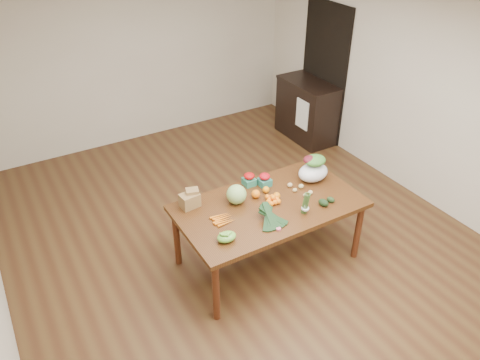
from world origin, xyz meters
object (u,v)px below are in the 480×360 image
cabinet (307,110)px  cabbage (236,194)px  paper_bag (190,199)px  kale_bunch (273,217)px  mandarin_cluster (273,199)px  asparagus_bundle (306,203)px  dining_table (268,233)px  salad_bag (313,169)px

cabinet → cabbage: cabbage is taller
paper_bag → kale_bunch: (0.56, -0.67, -0.01)m
cabinet → cabbage: size_ratio=4.96×
mandarin_cluster → asparagus_bundle: 0.37m
mandarin_cluster → kale_bunch: size_ratio=0.45×
dining_table → cabinet: (2.14, 2.14, 0.10)m
paper_bag → kale_bunch: paper_bag is taller
mandarin_cluster → asparagus_bundle: asparagus_bundle is taller
cabinet → mandarin_cluster: size_ratio=5.67×
kale_bunch → salad_bag: bearing=28.0°
cabbage → asparagus_bundle: bearing=-45.8°
cabinet → mandarin_cluster: (-2.09, -2.12, 0.32)m
cabinet → paper_bag: 3.37m
cabinet → mandarin_cluster: bearing=-134.5°
cabbage → paper_bag: bearing=157.1°
kale_bunch → dining_table: bearing=62.0°
paper_bag → salad_bag: size_ratio=0.72×
cabbage → mandarin_cluster: (0.33, -0.18, -0.06)m
mandarin_cluster → kale_bunch: bearing=-124.1°
mandarin_cluster → salad_bag: bearing=11.8°
cabbage → mandarin_cluster: 0.38m
cabbage → salad_bag: (0.94, -0.05, 0.03)m
asparagus_bundle → salad_bag: salad_bag is taller
paper_bag → salad_bag: bearing=-9.7°
paper_bag → asparagus_bundle: asparagus_bundle is taller
kale_bunch → asparagus_bundle: 0.37m
cabinet → mandarin_cluster: cabinet is taller
paper_bag → cabbage: cabbage is taller
cabinet → kale_bunch: bearing=-133.4°
paper_bag → mandarin_cluster: (0.76, -0.37, -0.05)m
salad_bag → paper_bag: bearing=170.3°
asparagus_bundle → salad_bag: (0.45, 0.45, 0.01)m
cabinet → dining_table: bearing=-135.0°
salad_bag → kale_bunch: bearing=-152.2°
cabinet → paper_bag: cabinet is taller
kale_bunch → salad_bag: salad_bag is taller
cabbage → salad_bag: size_ratio=0.59×
salad_bag → dining_table: bearing=-168.0°
mandarin_cluster → asparagus_bundle: bearing=-63.1°
dining_table → salad_bag: (0.66, 0.14, 0.51)m
cabinet → cabbage: 3.12m
asparagus_bundle → paper_bag: bearing=143.6°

